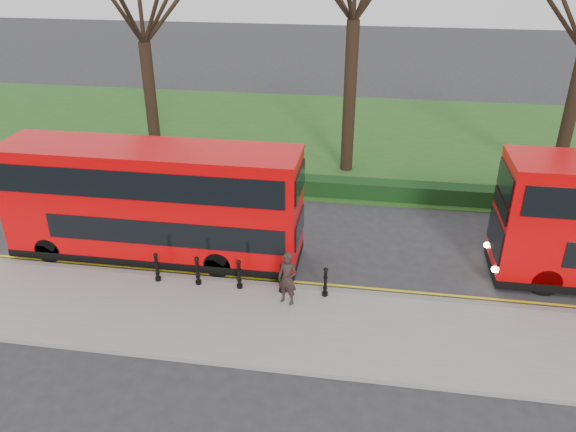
# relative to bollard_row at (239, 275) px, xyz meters

# --- Properties ---
(ground) EXTENTS (120.00, 120.00, 0.00)m
(ground) POSITION_rel_bollard_row_xyz_m (0.79, 1.35, -0.65)
(ground) COLOR #28282B
(ground) RESTS_ON ground
(pavement) EXTENTS (60.00, 4.00, 0.15)m
(pavement) POSITION_rel_bollard_row_xyz_m (0.79, -1.65, -0.57)
(pavement) COLOR gray
(pavement) RESTS_ON ground
(kerb) EXTENTS (60.00, 0.25, 0.16)m
(kerb) POSITION_rel_bollard_row_xyz_m (0.79, 0.35, -0.57)
(kerb) COLOR slate
(kerb) RESTS_ON ground
(grass_verge) EXTENTS (60.00, 18.00, 0.06)m
(grass_verge) POSITION_rel_bollard_row_xyz_m (0.79, 16.35, -0.62)
(grass_verge) COLOR #234E1A
(grass_verge) RESTS_ON ground
(hedge) EXTENTS (60.00, 0.90, 0.80)m
(hedge) POSITION_rel_bollard_row_xyz_m (0.79, 8.15, -0.25)
(hedge) COLOR black
(hedge) RESTS_ON ground
(yellow_line_outer) EXTENTS (60.00, 0.10, 0.01)m
(yellow_line_outer) POSITION_rel_bollard_row_xyz_m (0.79, 0.65, -0.64)
(yellow_line_outer) COLOR yellow
(yellow_line_outer) RESTS_ON ground
(yellow_line_inner) EXTENTS (60.00, 0.10, 0.01)m
(yellow_line_inner) POSITION_rel_bollard_row_xyz_m (0.79, 0.85, -0.64)
(yellow_line_inner) COLOR yellow
(yellow_line_inner) RESTS_ON ground
(bollard_row) EXTENTS (5.83, 0.15, 1.00)m
(bollard_row) POSITION_rel_bollard_row_xyz_m (0.00, 0.00, 0.00)
(bollard_row) COLOR black
(bollard_row) RESTS_ON pavement
(bus_lead) EXTENTS (10.55, 2.42, 4.20)m
(bus_lead) POSITION_rel_bollard_row_xyz_m (-3.54, 1.87, 1.46)
(bus_lead) COLOR #D40406
(bus_lead) RESTS_ON ground
(pedestrian) EXTENTS (0.76, 0.62, 1.79)m
(pedestrian) POSITION_rel_bollard_row_xyz_m (1.70, -0.57, 0.40)
(pedestrian) COLOR black
(pedestrian) RESTS_ON pavement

